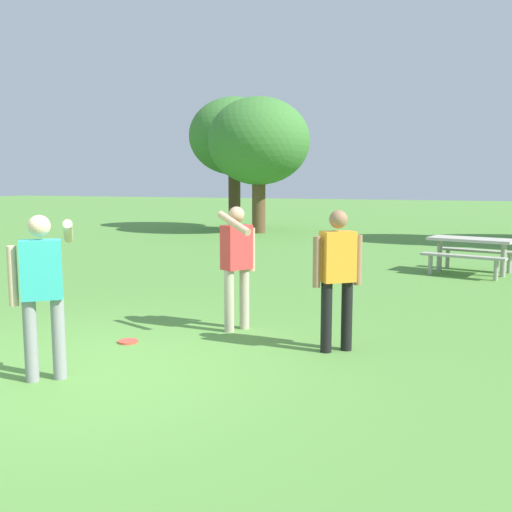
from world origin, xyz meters
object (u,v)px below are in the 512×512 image
(person_thrower, at_px, (337,271))
(tree_broad_center, at_px, (259,142))
(person_catcher, at_px, (42,284))
(frisbee, at_px, (128,341))
(picnic_table_near, at_px, (471,248))
(tree_tall_left, at_px, (234,137))
(person_bystander, at_px, (237,259))

(person_thrower, xyz_separation_m, tree_broad_center, (-6.76, 14.06, 2.53))
(person_catcher, height_order, frisbee, person_catcher)
(person_catcher, bearing_deg, person_thrower, 40.26)
(person_catcher, bearing_deg, picnic_table_near, 67.25)
(frisbee, bearing_deg, picnic_table_near, 63.24)
(person_catcher, distance_m, tree_tall_left, 19.13)
(person_bystander, distance_m, tree_broad_center, 14.85)
(tree_broad_center, bearing_deg, person_bystander, -68.74)
(person_bystander, relative_size, tree_tall_left, 0.30)
(person_bystander, bearing_deg, tree_broad_center, 111.26)
(person_thrower, height_order, person_bystander, same)
(tree_tall_left, bearing_deg, person_catcher, -70.93)
(person_catcher, height_order, person_bystander, same)
(frisbee, bearing_deg, person_bystander, 46.57)
(frisbee, distance_m, picnic_table_near, 8.13)
(tree_tall_left, bearing_deg, picnic_table_near, -43.23)
(person_thrower, bearing_deg, frisbee, -165.34)
(person_thrower, relative_size, picnic_table_near, 0.83)
(tree_broad_center, bearing_deg, person_thrower, -64.33)
(person_thrower, distance_m, tree_broad_center, 15.80)
(frisbee, bearing_deg, tree_broad_center, 106.35)
(person_bystander, distance_m, tree_tall_left, 17.23)
(picnic_table_near, height_order, tree_tall_left, tree_tall_left)
(person_catcher, relative_size, tree_broad_center, 0.32)
(frisbee, xyz_separation_m, tree_broad_center, (-4.31, 14.70, 3.46))
(person_bystander, xyz_separation_m, tree_tall_left, (-7.15, 15.41, 2.87))
(person_thrower, relative_size, person_bystander, 1.00)
(frisbee, distance_m, tree_broad_center, 15.70)
(tree_broad_center, bearing_deg, tree_tall_left, 136.17)
(frisbee, relative_size, picnic_table_near, 0.12)
(picnic_table_near, bearing_deg, tree_broad_center, 136.91)
(frisbee, height_order, picnic_table_near, picnic_table_near)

